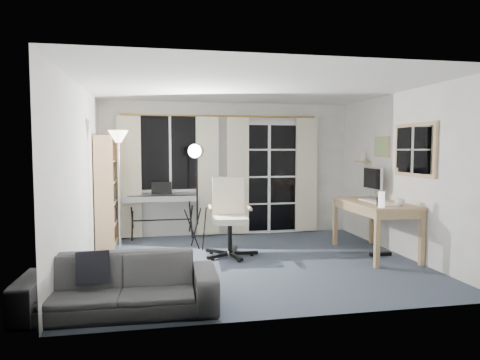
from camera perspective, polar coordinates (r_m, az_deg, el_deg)
The scene contains 17 objects.
floor at distance 6.04m, azimuth 1.59°, elevation -10.94°, with size 4.50×4.00×0.02m, color #343E4C.
window at distance 7.67m, azimuth -9.30°, elevation 3.63°, with size 1.20×0.08×1.40m.
french_door at distance 7.94m, azimuth 3.83°, elevation 0.26°, with size 1.32×0.09×2.11m.
curtains at distance 7.67m, azimuth -2.42°, elevation 0.65°, with size 3.60×0.07×2.13m.
bookshelf at distance 7.28m, azimuth -17.60°, elevation -1.72°, with size 0.29×0.83×1.77m.
torchiere_lamp at distance 6.49m, azimuth -15.89°, elevation 3.22°, with size 0.31×0.31×1.83m.
keyboard_piano at distance 7.44m, azimuth -10.39°, elevation -2.53°, with size 1.29×0.63×0.93m.
studio_light at distance 6.63m, azimuth -5.87°, elevation 2.25°, with size 0.38×0.38×1.68m.
office_chair at distance 6.32m, azimuth -1.48°, elevation -3.93°, with size 0.77×0.79×1.15m.
desk at distance 6.64m, azimuth 17.53°, elevation -3.62°, with size 0.74×1.47×0.78m.
monitor at distance 7.08m, azimuth 17.27°, elevation 0.07°, with size 0.19×0.57×0.49m.
desk_clutter at distance 6.41m, azimuth 17.98°, elevation -4.55°, with size 0.46×0.89×0.99m.
mug at distance 6.24m, azimuth 20.55°, elevation -2.68°, with size 0.13×0.10×0.13m, color silver.
wall_mirror at distance 6.38m, azimuth 22.28°, elevation 3.73°, with size 0.04×0.94×0.74m.
framed_print at distance 7.15m, azimuth 18.39°, elevation 4.24°, with size 0.03×0.42×0.32m.
wall_shelf at distance 7.56m, azimuth 16.06°, elevation 2.82°, with size 0.16×0.30×0.18m.
sofa at distance 4.33m, azimuth -15.72°, elevation -12.10°, with size 1.85×0.58×0.72m.
Camera 1 is at (-1.25, -5.70, 1.56)m, focal length 32.00 mm.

